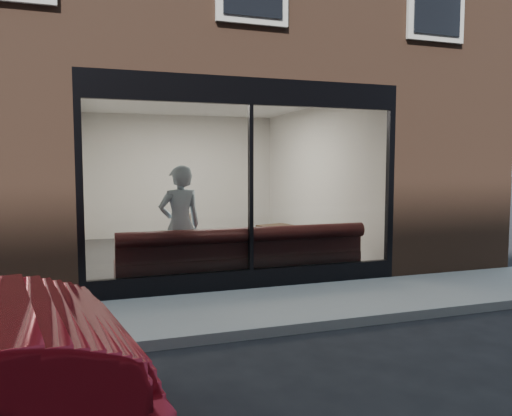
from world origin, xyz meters
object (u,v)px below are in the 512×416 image
object	(u,v)px
cafe_table_left	(179,233)
cafe_table_right	(278,227)
banquette	(243,269)
cafe_chair_left	(180,251)
person	(180,225)

from	to	relation	value
cafe_table_left	cafe_table_right	xyz separation A→B (m)	(1.95, 0.33, 0.00)
banquette	cafe_table_left	size ratio (longest dim) A/B	5.91
banquette	cafe_table_right	world-z (taller)	cafe_table_right
cafe_table_right	cafe_chair_left	distance (m)	1.99
banquette	cafe_chair_left	bearing A→B (deg)	109.41
cafe_table_left	cafe_table_right	bearing A→B (deg)	9.63
person	cafe_chair_left	world-z (taller)	person
person	cafe_table_right	bearing A→B (deg)	-165.79
cafe_table_right	cafe_chair_left	xyz separation A→B (m)	(-1.73, 0.83, -0.50)
banquette	cafe_table_left	bearing A→B (deg)	138.63
banquette	cafe_table_right	distance (m)	1.62
person	cafe_table_left	size ratio (longest dim) A/B	2.80
cafe_chair_left	cafe_table_left	bearing A→B (deg)	94.11
banquette	cafe_chair_left	distance (m)	2.07
cafe_table_left	cafe_chair_left	distance (m)	1.28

